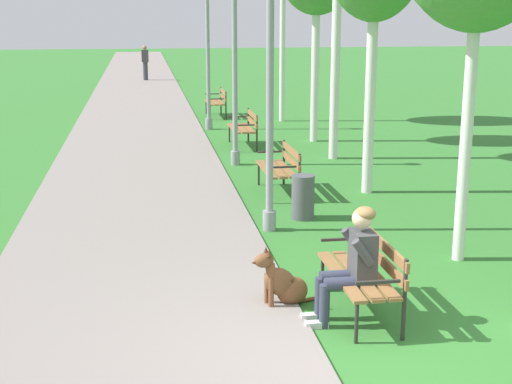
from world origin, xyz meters
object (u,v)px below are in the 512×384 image
(park_bench_near, at_px, (366,269))
(lamp_post_near, at_px, (270,78))
(lamp_post_mid, at_px, (235,71))
(pedestrian_distant, at_px, (145,63))
(dog_brown, at_px, (284,284))
(lamp_post_far, at_px, (208,51))
(park_bench_furthest, at_px, (217,100))
(person_seated_on_near_bench, at_px, (352,260))
(litter_bin, at_px, (303,197))
(park_bench_far, at_px, (245,126))
(park_bench_mid, at_px, (281,165))

(park_bench_near, xyz_separation_m, lamp_post_near, (-0.48, 3.21, 1.75))
(lamp_post_mid, relative_size, pedestrian_distant, 2.33)
(dog_brown, xyz_separation_m, lamp_post_mid, (0.45, 7.68, 1.73))
(lamp_post_far, distance_m, pedestrian_distant, 15.12)
(park_bench_near, bearing_deg, park_bench_furthest, 89.93)
(park_bench_furthest, xyz_separation_m, lamp_post_mid, (-0.39, -7.36, 1.48))
(dog_brown, relative_size, lamp_post_far, 0.20)
(person_seated_on_near_bench, relative_size, lamp_post_far, 0.30)
(park_bench_near, relative_size, lamp_post_mid, 0.39)
(dog_brown, xyz_separation_m, litter_bin, (0.97, 3.39, 0.09))
(dog_brown, distance_m, lamp_post_far, 12.72)
(park_bench_near, bearing_deg, pedestrian_distant, 94.27)
(person_seated_on_near_bench, bearing_deg, park_bench_far, 88.11)
(lamp_post_mid, xyz_separation_m, litter_bin, (0.52, -4.29, -1.64))
(pedestrian_distant, bearing_deg, dog_brown, -87.38)
(pedestrian_distant, bearing_deg, park_bench_furthest, -80.46)
(park_bench_mid, relative_size, park_bench_far, 1.00)
(park_bench_near, height_order, park_bench_far, same)
(park_bench_far, distance_m, litter_bin, 6.39)
(park_bench_near, bearing_deg, lamp_post_far, 92.14)
(park_bench_mid, height_order, litter_bin, park_bench_mid)
(park_bench_furthest, height_order, litter_bin, park_bench_furthest)
(litter_bin, height_order, pedestrian_distant, pedestrian_distant)
(park_bench_far, bearing_deg, lamp_post_mid, -103.56)
(pedestrian_distant, bearing_deg, lamp_post_far, -83.90)
(pedestrian_distant, bearing_deg, person_seated_on_near_bench, -86.17)
(lamp_post_far, height_order, litter_bin, lamp_post_far)
(lamp_post_far, relative_size, pedestrian_distant, 2.50)
(park_bench_mid, height_order, park_bench_furthest, same)
(park_bench_near, xyz_separation_m, park_bench_mid, (0.12, 5.42, 0.00))
(park_bench_furthest, distance_m, pedestrian_distant, 12.69)
(person_seated_on_near_bench, xyz_separation_m, lamp_post_far, (-0.28, 13.11, 1.46))
(park_bench_mid, bearing_deg, lamp_post_far, 94.60)
(dog_brown, height_order, lamp_post_near, lamp_post_near)
(park_bench_near, distance_m, pedestrian_distant, 27.98)
(park_bench_far, bearing_deg, park_bench_mid, -90.16)
(park_bench_far, bearing_deg, litter_bin, -89.88)
(park_bench_far, height_order, dog_brown, park_bench_far)
(dog_brown, bearing_deg, lamp_post_far, 88.45)
(lamp_post_far, bearing_deg, pedestrian_distant, 96.10)
(park_bench_near, bearing_deg, dog_brown, 156.88)
(person_seated_on_near_bench, height_order, lamp_post_mid, lamp_post_mid)
(park_bench_mid, height_order, lamp_post_near, lamp_post_near)
(litter_bin, bearing_deg, park_bench_mid, 90.89)
(person_seated_on_near_bench, distance_m, dog_brown, 0.92)
(park_bench_furthest, distance_m, lamp_post_mid, 7.52)
(lamp_post_mid, bearing_deg, park_bench_far, 76.44)
(park_bench_mid, distance_m, lamp_post_near, 2.89)
(park_bench_furthest, bearing_deg, park_bench_mid, -89.41)
(person_seated_on_near_bench, relative_size, lamp_post_near, 0.29)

